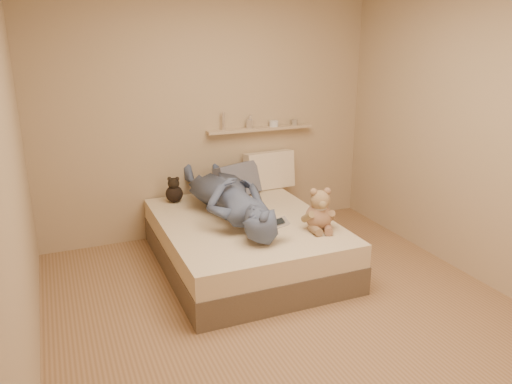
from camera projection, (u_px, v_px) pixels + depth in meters
name	position (u px, v px, depth m)	size (l,w,h in m)	color
room	(292.00, 150.00, 3.52)	(3.80, 3.80, 3.80)	#97714E
bed	(244.00, 242.00, 4.66)	(1.50, 1.90, 0.45)	brown
game_console	(278.00, 223.00, 4.04)	(0.21, 0.13, 0.07)	silver
teddy_bear	(319.00, 213.00, 4.31)	(0.31, 0.31, 0.39)	#AC7A5E
dark_plush	(174.00, 191.00, 5.04)	(0.18, 0.18, 0.27)	black
pillow_cream	(269.00, 170.00, 5.49)	(0.55, 0.16, 0.40)	beige
pillow_grey	(237.00, 180.00, 5.22)	(0.50, 0.14, 0.34)	slate
person	(228.00, 196.00, 4.62)	(0.61, 1.68, 0.40)	#404A65
wall_shelf	(260.00, 129.00, 5.40)	(1.20, 0.12, 0.03)	tan
shelf_bottles	(264.00, 122.00, 5.39)	(0.88, 0.10, 0.19)	white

